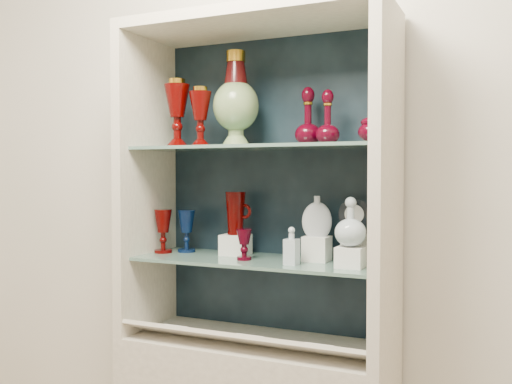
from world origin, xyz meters
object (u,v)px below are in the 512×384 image
at_px(ruby_decanter_a, 328,114).
at_px(cobalt_goblet, 187,231).
at_px(enamel_urn, 236,99).
at_px(clear_square_bottle, 292,246).
at_px(ruby_goblet_tall, 163,231).
at_px(pedestal_lamp_left, 177,113).
at_px(cameo_medallion, 354,216).
at_px(ruby_goblet_small, 244,244).
at_px(lidded_bowl, 372,127).
at_px(clear_round_decanter, 351,223).
at_px(pedestal_lamp_right, 200,117).
at_px(flat_flask, 317,215).
at_px(ruby_decanter_b, 308,115).
at_px(ruby_pitcher, 236,213).

bearing_deg(ruby_decanter_a, cobalt_goblet, 178.10).
height_order(enamel_urn, clear_square_bottle, enamel_urn).
relative_size(enamel_urn, ruby_goblet_tall, 2.07).
bearing_deg(enamel_urn, pedestal_lamp_left, -167.63).
distance_m(cobalt_goblet, cameo_medallion, 0.69).
bearing_deg(cobalt_goblet, ruby_goblet_small, -17.34).
bearing_deg(enamel_urn, lidded_bowl, -10.50).
relative_size(cobalt_goblet, ruby_goblet_tall, 0.98).
bearing_deg(clear_round_decanter, lidded_bowl, -22.06).
height_order(pedestal_lamp_right, flat_flask, pedestal_lamp_right).
bearing_deg(clear_square_bottle, ruby_decanter_b, 86.67).
xyz_separation_m(pedestal_lamp_right, ruby_decanter_a, (0.49, 0.06, -0.00)).
bearing_deg(cobalt_goblet, ruby_pitcher, 1.44).
bearing_deg(clear_round_decanter, ruby_goblet_small, 179.60).
height_order(ruby_decanter_b, ruby_pitcher, ruby_decanter_b).
distance_m(ruby_goblet_tall, ruby_goblet_small, 0.38).
distance_m(ruby_decanter_b, ruby_pitcher, 0.47).
relative_size(flat_flask, clear_round_decanter, 0.94).
xyz_separation_m(flat_flask, clear_round_decanter, (0.15, -0.09, -0.02)).
relative_size(pedestal_lamp_left, enamel_urn, 0.73).
bearing_deg(lidded_bowl, flat_flask, 152.14).
bearing_deg(clear_square_bottle, flat_flask, 64.33).
bearing_deg(pedestal_lamp_right, ruby_decanter_a, 6.70).
relative_size(pedestal_lamp_right, ruby_goblet_tall, 1.31).
bearing_deg(pedestal_lamp_left, clear_round_decanter, -1.56).
bearing_deg(clear_square_bottle, pedestal_lamp_left, 174.66).
relative_size(pedestal_lamp_right, cobalt_goblet, 1.34).
relative_size(ruby_goblet_small, ruby_pitcher, 0.68).
bearing_deg(enamel_urn, flat_flask, 3.25).
distance_m(enamel_urn, ruby_pitcher, 0.44).
height_order(ruby_goblet_small, clear_round_decanter, clear_round_decanter).
distance_m(pedestal_lamp_right, ruby_decanter_b, 0.41).
height_order(ruby_goblet_tall, cameo_medallion, cameo_medallion).
distance_m(ruby_goblet_tall, cameo_medallion, 0.77).
bearing_deg(cobalt_goblet, ruby_decanter_a, -1.90).
distance_m(pedestal_lamp_right, ruby_goblet_small, 0.51).
height_order(ruby_goblet_tall, ruby_goblet_small, ruby_goblet_tall).
bearing_deg(pedestal_lamp_left, ruby_goblet_tall, 166.42).
relative_size(pedestal_lamp_left, clear_square_bottle, 1.99).
bearing_deg(ruby_decanter_b, cobalt_goblet, -177.52).
distance_m(cobalt_goblet, ruby_pitcher, 0.23).
height_order(ruby_decanter_a, ruby_pitcher, ruby_decanter_a).
distance_m(flat_flask, cameo_medallion, 0.13).
xyz_separation_m(pedestal_lamp_right, ruby_pitcher, (0.11, 0.08, -0.37)).
height_order(enamel_urn, ruby_pitcher, enamel_urn).
xyz_separation_m(ruby_decanter_a, cameo_medallion, (0.09, 0.04, -0.36)).
height_order(pedestal_lamp_left, ruby_decanter_b, pedestal_lamp_left).
xyz_separation_m(ruby_pitcher, clear_square_bottle, (0.28, -0.13, -0.10)).
xyz_separation_m(pedestal_lamp_right, ruby_decanter_b, (0.40, 0.10, 0.00)).
distance_m(ruby_decanter_a, lidded_bowl, 0.22).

